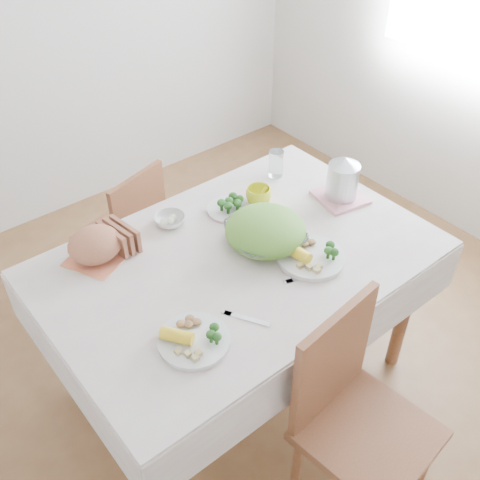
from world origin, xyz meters
TOP-DOWN VIEW (x-y plane):
  - floor at (0.00, 0.00)m, footprint 3.60×3.60m
  - dining_table at (0.00, 0.00)m, footprint 1.40×0.90m
  - tablecloth at (0.00, 0.00)m, footprint 1.50×1.00m
  - chair_near at (-0.02, -0.73)m, footprint 0.45×0.45m
  - chair_far at (-0.09, 0.85)m, footprint 0.45×0.45m
  - salad_bowl at (0.13, -0.00)m, footprint 0.37×0.37m
  - dinner_plate_left at (-0.39, -0.24)m, footprint 0.30×0.30m
  - dinner_plate_right at (0.20, -0.19)m, footprint 0.32×0.32m
  - broccoli_plate at (0.15, 0.25)m, footprint 0.24×0.24m
  - napkin at (-0.43, 0.34)m, footprint 0.27×0.27m
  - bread_loaf at (-0.43, 0.34)m, footprint 0.26×0.25m
  - fruit_bowl at (-0.09, 0.34)m, footprint 0.16×0.16m
  - yellow_mug at (0.28, 0.21)m, footprint 0.12×0.12m
  - glass_tumbler at (0.50, 0.34)m, footprint 0.08×0.08m
  - pink_tray at (0.59, 0.02)m, footprint 0.23×0.23m
  - electric_kettle at (0.59, 0.02)m, footprint 0.14×0.14m
  - fork_left at (-0.19, -0.27)m, footprint 0.10×0.16m
  - fork_right at (0.15, -0.17)m, footprint 0.06×0.20m
  - knife at (0.12, -0.25)m, footprint 0.17×0.07m

SIDE VIEW (x-z plane):
  - floor at x=0.00m, z-range 0.00..0.00m
  - dining_table at x=0.00m, z-range 0.00..0.75m
  - chair_near at x=-0.02m, z-range 0.01..0.92m
  - chair_far at x=-0.09m, z-range 0.07..0.86m
  - tablecloth at x=0.00m, z-range 0.75..0.76m
  - napkin at x=-0.43m, z-range 0.76..0.77m
  - fork_left at x=-0.19m, z-range 0.76..0.77m
  - fork_right at x=0.15m, z-range 0.76..0.77m
  - knife at x=0.12m, z-range 0.76..0.77m
  - pink_tray at x=0.59m, z-range 0.76..0.78m
  - broccoli_plate at x=0.15m, z-range 0.76..0.78m
  - dinner_plate_left at x=-0.39m, z-range 0.76..0.78m
  - dinner_plate_right at x=0.20m, z-range 0.76..0.78m
  - fruit_bowl at x=-0.09m, z-range 0.76..0.80m
  - salad_bowl at x=0.13m, z-range 0.76..0.84m
  - yellow_mug at x=0.28m, z-range 0.76..0.85m
  - bread_loaf at x=-0.43m, z-range 0.76..0.88m
  - glass_tumbler at x=0.50m, z-range 0.76..0.89m
  - electric_kettle at x=0.59m, z-range 0.79..0.98m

